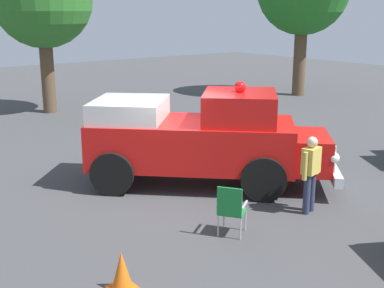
{
  "coord_description": "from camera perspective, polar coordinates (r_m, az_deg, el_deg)",
  "views": [
    {
      "loc": [
        6.86,
        9.68,
        4.2
      ],
      "look_at": [
        -0.6,
        0.19,
        1.02
      ],
      "focal_mm": 47.42,
      "sensor_mm": 36.0,
      "label": 1
    }
  ],
  "objects": [
    {
      "name": "traffic_cone",
      "position": [
        8.14,
        -7.9,
        -13.99
      ],
      "size": [
        0.4,
        0.4,
        0.64
      ],
      "color": "orange",
      "rests_on": "ground"
    },
    {
      "name": "ground_plane",
      "position": [
        12.59,
        -2.68,
        -4.75
      ],
      "size": [
        60.0,
        60.0,
        0.0
      ],
      "primitive_type": "plane",
      "color": "#424244"
    },
    {
      "name": "vintage_fire_truck",
      "position": [
        12.42,
        1.07,
        0.76
      ],
      "size": [
        5.75,
        5.73,
        2.59
      ],
      "color": "black",
      "rests_on": "ground"
    },
    {
      "name": "spectator_standing",
      "position": [
        10.97,
        13.2,
        -2.8
      ],
      "size": [
        0.65,
        0.34,
        1.68
      ],
      "color": "#2D334C",
      "rests_on": "ground"
    },
    {
      "name": "lawn_chair_spare",
      "position": [
        9.72,
        4.39,
        -7.1
      ],
      "size": [
        0.68,
        0.68,
        1.02
      ],
      "color": "#B7BABF",
      "rests_on": "ground"
    }
  ]
}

